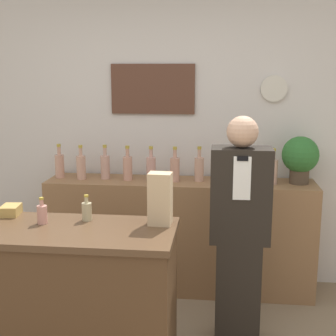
{
  "coord_description": "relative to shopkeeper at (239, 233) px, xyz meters",
  "views": [
    {
      "loc": [
        0.44,
        -2.11,
        1.87
      ],
      "look_at": [
        0.08,
        1.09,
        1.21
      ],
      "focal_mm": 50.0,
      "sensor_mm": 36.0,
      "label": 1
    }
  ],
  "objects": [
    {
      "name": "shelf_bottle_7",
      "position": [
        -0.11,
        0.75,
        0.28
      ],
      "size": [
        0.08,
        0.08,
        0.3
      ],
      "color": "tan",
      "rests_on": "back_shelf"
    },
    {
      "name": "shelf_bottle_4",
      "position": [
        -0.72,
        0.75,
        0.28
      ],
      "size": [
        0.08,
        0.08,
        0.3
      ],
      "color": "tan",
      "rests_on": "back_shelf"
    },
    {
      "name": "shelf_bottle_3",
      "position": [
        -0.92,
        0.75,
        0.28
      ],
      "size": [
        0.08,
        0.08,
        0.3
      ],
      "color": "tan",
      "rests_on": "back_shelf"
    },
    {
      "name": "potted_plant",
      "position": [
        0.51,
        0.79,
        0.4
      ],
      "size": [
        0.3,
        0.3,
        0.39
      ],
      "color": "#4C3D2D",
      "rests_on": "back_shelf"
    },
    {
      "name": "shelf_bottle_8",
      "position": [
        0.09,
        0.78,
        0.28
      ],
      "size": [
        0.08,
        0.08,
        0.3
      ],
      "color": "tan",
      "rests_on": "back_shelf"
    },
    {
      "name": "paper_bag",
      "position": [
        -0.5,
        -0.37,
        0.33
      ],
      "size": [
        0.15,
        0.12,
        0.32
      ],
      "color": "tan",
      "rests_on": "display_counter"
    },
    {
      "name": "shelf_bottle_1",
      "position": [
        -1.32,
        0.74,
        0.28
      ],
      "size": [
        0.08,
        0.08,
        0.3
      ],
      "color": "tan",
      "rests_on": "back_shelf"
    },
    {
      "name": "shelf_bottle_5",
      "position": [
        -0.52,
        0.75,
        0.28
      ],
      "size": [
        0.08,
        0.08,
        0.3
      ],
      "color": "tan",
      "rests_on": "back_shelf"
    },
    {
      "name": "shelf_bottle_0",
      "position": [
        -1.53,
        0.78,
        0.28
      ],
      "size": [
        0.08,
        0.08,
        0.3
      ],
      "color": "tan",
      "rests_on": "back_shelf"
    },
    {
      "name": "back_wall",
      "position": [
        -0.59,
        1.04,
        0.56
      ],
      "size": [
        5.2,
        0.09,
        2.7
      ],
      "color": "silver",
      "rests_on": "ground_plane"
    },
    {
      "name": "back_shelf",
      "position": [
        -0.47,
        0.76,
        -0.31
      ],
      "size": [
        2.27,
        0.43,
        0.97
      ],
      "color": "#8E6642",
      "rests_on": "ground_plane"
    },
    {
      "name": "gift_box",
      "position": [
        -1.49,
        -0.29,
        0.2
      ],
      "size": [
        0.13,
        0.16,
        0.06
      ],
      "color": "tan",
      "rests_on": "display_counter"
    },
    {
      "name": "display_counter",
      "position": [
        -1.01,
        -0.51,
        -0.32
      ],
      "size": [
        1.24,
        0.59,
        0.96
      ],
      "color": "#4C331E",
      "rests_on": "ground_plane"
    },
    {
      "name": "counter_bottle_1",
      "position": [
        -1.22,
        -0.43,
        0.23
      ],
      "size": [
        0.06,
        0.06,
        0.16
      ],
      "color": "tan",
      "rests_on": "display_counter"
    },
    {
      "name": "shelf_bottle_2",
      "position": [
        -1.12,
        0.78,
        0.28
      ],
      "size": [
        0.08,
        0.08,
        0.3
      ],
      "color": "tan",
      "rests_on": "back_shelf"
    },
    {
      "name": "shelf_bottle_9",
      "position": [
        0.29,
        0.75,
        0.28
      ],
      "size": [
        0.08,
        0.08,
        0.3
      ],
      "color": "tan",
      "rests_on": "back_shelf"
    },
    {
      "name": "shelf_bottle_6",
      "position": [
        -0.31,
        0.78,
        0.28
      ],
      "size": [
        0.08,
        0.08,
        0.3
      ],
      "color": "tan",
      "rests_on": "back_shelf"
    },
    {
      "name": "shopkeeper",
      "position": [
        0.0,
        0.0,
        0.0
      ],
      "size": [
        0.4,
        0.25,
        1.59
      ],
      "color": "black",
      "rests_on": "ground_plane"
    },
    {
      "name": "counter_bottle_2",
      "position": [
        -0.96,
        -0.34,
        0.23
      ],
      "size": [
        0.06,
        0.06,
        0.16
      ],
      "color": "tan",
      "rests_on": "display_counter"
    }
  ]
}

